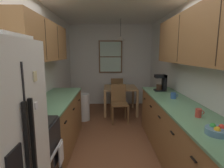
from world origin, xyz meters
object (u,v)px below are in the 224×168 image
Objects in this scene: mug_spare at (173,96)px; microwave_over_range at (2,51)px; dining_chair_far at (117,91)px; fruit_bowl at (217,130)px; stove_range at (24,165)px; mug_by_coffeemaker at (199,113)px; trash_bin at (84,107)px; coffee_maker at (162,82)px; storage_canister at (39,104)px; dining_table at (120,91)px; table_serving_bowl at (122,86)px; dining_chair_near at (119,101)px.

microwave_over_range is at bearing -151.29° from mug_spare.
fruit_bowl is at bearing -79.29° from dining_chair_far.
mug_by_coffeemaker is at bearing 7.42° from stove_range.
dining_chair_far is at bearing 72.65° from stove_range.
trash_bin is 5.28× the size of mug_spare.
dining_chair_far is 2.21m from coffee_maker.
stove_range reaches higher than mug_by_coffeemaker.
stove_range is at bearing -172.58° from mug_by_coffeemaker.
stove_range is 2.59m from trash_bin.
coffee_maker is 2.02m from fruit_bowl.
storage_canister is at bearing 78.34° from microwave_over_range.
dining_table is at bearing 64.48° from storage_canister.
mug_spare is (0.02, 0.90, -0.00)m from mug_by_coffeemaker.
table_serving_bowl is (1.29, 2.68, -0.24)m from storage_canister.
dining_chair_far is at bearing 112.47° from coffee_maker.
microwave_over_range is 0.86m from storage_canister.
storage_canister is 2.38m from coffee_maker.
mug_by_coffeemaker reaches higher than dining_chair_far.
mug_spare is at bearing -72.46° from dining_chair_far.
storage_canister is at bearing -110.01° from dining_chair_far.
trash_bin is 2.93m from mug_by_coffeemaker.
coffee_maker reaches higher than fruit_bowl.
microwave_over_range reaches higher than storage_canister.
mug_spare is 2.18m from table_serving_bowl.
mug_by_coffeemaker is at bearing -90.36° from coffee_maker.
stove_range is 10.06× the size of mug_by_coffeemaker.
trash_bin is at bearing -147.35° from table_serving_bowl.
dining_chair_near is (1.28, 2.49, -1.18)m from microwave_over_range.
dining_table is 2.14m from mug_spare.
fruit_bowl is at bearing -74.13° from dining_chair_near.
dining_chair_far is 8.23× the size of mug_by_coffeemaker.
dining_table is at bearing 30.86° from trash_bin.
storage_canister reaches higher than mug_by_coffeemaker.
coffee_maker is at bearing 32.71° from storage_canister.
coffee_maker is at bearing -60.32° from dining_table.
dining_table is at bearing 104.54° from mug_by_coffeemaker.
mug_by_coffeemaker reaches higher than table_serving_bowl.
dining_chair_near is 1.21m from coffee_maker.
dining_chair_near reaches higher than dining_table.
dining_chair_near is at bearing -96.35° from dining_table.
dining_chair_near is 4.11× the size of fruit_bowl.
mug_spare reaches higher than fruit_bowl.
mug_spare is at bearing 17.61° from storage_canister.
dining_chair_far is at bearing 53.82° from trash_bin.
dining_chair_far is at bearing 89.48° from dining_chair_near.
table_serving_bowl is (1.40, 3.21, -0.92)m from microwave_over_range.
fruit_bowl is 3.48m from table_serving_bowl.
coffee_maker is (2.00, 1.81, 0.60)m from stove_range.
trash_bin is at bearing 155.95° from coffee_maker.
trash_bin is at bearing 81.66° from storage_canister.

